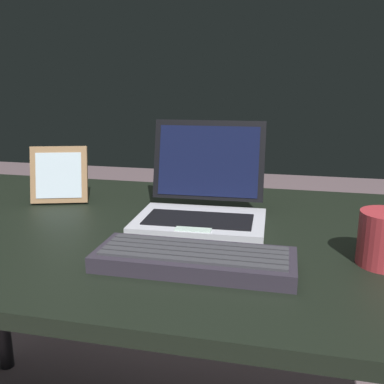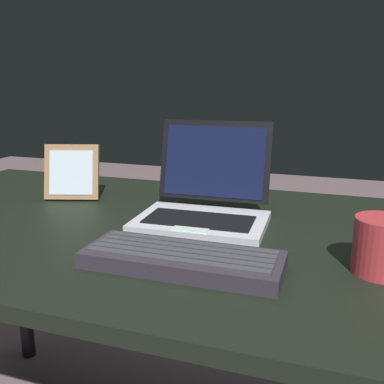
{
  "view_description": "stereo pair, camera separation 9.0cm",
  "coord_description": "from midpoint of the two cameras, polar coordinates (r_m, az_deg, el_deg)",
  "views": [
    {
      "loc": [
        0.23,
        -0.86,
        1.02
      ],
      "look_at": [
        0.04,
        -0.0,
        0.8
      ],
      "focal_mm": 40.47,
      "sensor_mm": 36.0,
      "label": 1
    },
    {
      "loc": [
        0.32,
        -0.83,
        1.02
      ],
      "look_at": [
        0.04,
        -0.0,
        0.8
      ],
      "focal_mm": 40.47,
      "sensor_mm": 36.0,
      "label": 2
    }
  ],
  "objects": [
    {
      "name": "photo_frame",
      "position": [
        1.17,
        -19.24,
        2.08
      ],
      "size": [
        0.15,
        0.09,
        0.15
      ],
      "color": "olive",
      "rests_on": "desk"
    },
    {
      "name": "desk",
      "position": [
        0.97,
        -4.89,
        -8.66
      ],
      "size": [
        1.59,
        0.8,
        0.71
      ],
      "color": "black",
      "rests_on": "ground"
    },
    {
      "name": "laptop_front",
      "position": [
        0.97,
        -1.26,
        -1.32
      ],
      "size": [
        0.29,
        0.25,
        0.22
      ],
      "color": "#BABBC6",
      "rests_on": "desk"
    },
    {
      "name": "external_keyboard",
      "position": [
        0.74,
        -3.23,
        -8.88
      ],
      "size": [
        0.34,
        0.13,
        0.03
      ],
      "color": "#2C2732",
      "rests_on": "desk"
    }
  ]
}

